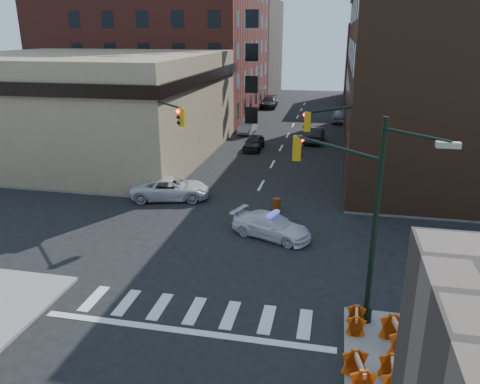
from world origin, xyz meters
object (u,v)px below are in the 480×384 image
at_px(pickup, 170,188).
at_px(parked_car_enear, 314,135).
at_px(pedestrian_a, 107,180).
at_px(barricade_se_a, 396,336).
at_px(barrel_bank, 174,190).
at_px(barrel_road, 277,205).
at_px(pedestrian_b, 138,169).
at_px(parked_car_wfar, 247,127).
at_px(police_car, 271,226).
at_px(parked_car_wnear, 254,142).
at_px(barricade_nw_a, 157,190).

bearing_deg(pickup, parked_car_enear, -38.32).
height_order(pedestrian_a, barricade_se_a, pedestrian_a).
relative_size(pickup, barrel_bank, 5.71).
xyz_separation_m(parked_car_enear, pedestrian_a, (-13.32, -19.20, 0.18)).
bearing_deg(barricade_se_a, barrel_road, 12.29).
relative_size(parked_car_enear, pedestrian_b, 2.51).
bearing_deg(parked_car_wfar, police_car, -73.45).
distance_m(pickup, barrel_road, 7.45).
height_order(parked_car_enear, barrel_road, parked_car_enear).
bearing_deg(barrel_road, barricade_se_a, -64.99).
bearing_deg(parked_car_wnear, pedestrian_b, -118.56).
distance_m(pickup, barrel_bank, 0.61).
bearing_deg(parked_car_wnear, barrel_road, -74.37).
distance_m(parked_car_enear, barricade_se_a, 33.34).
relative_size(parked_car_enear, barricade_se_a, 3.54).
height_order(police_car, barricade_nw_a, police_car).
height_order(parked_car_enear, pedestrian_a, pedestrian_a).
bearing_deg(barricade_nw_a, pickup, 20.44).
bearing_deg(pickup, police_car, -136.60).
xyz_separation_m(parked_car_wfar, barricade_nw_a, (-1.93, -22.60, -0.09)).
bearing_deg(pickup, barrel_bank, -22.27).
relative_size(pickup, pedestrian_a, 3.26).
bearing_deg(barrel_bank, parked_car_wfar, 87.56).
bearing_deg(pickup, pedestrian_a, 74.31).
bearing_deg(pedestrian_b, barricade_nw_a, -54.62).
height_order(barricade_se_a, barricade_nw_a, barricade_se_a).
relative_size(police_car, barrel_road, 5.11).
bearing_deg(barrel_bank, pedestrian_b, 147.02).
bearing_deg(pedestrian_a, parked_car_wnear, 65.54).
xyz_separation_m(pickup, parked_car_enear, (8.60, 19.31, 0.05)).
xyz_separation_m(pedestrian_a, barrel_road, (12.10, -1.05, -0.52)).
distance_m(pedestrian_a, barricade_se_a, 22.73).
distance_m(parked_car_wnear, pedestrian_b, 13.78).
relative_size(pedestrian_b, barrel_bank, 2.05).
xyz_separation_m(parked_car_wfar, barrel_road, (6.38, -23.35, -0.24)).
height_order(parked_car_wnear, barrel_bank, parked_car_wnear).
bearing_deg(parked_car_enear, parked_car_wfar, -18.01).
bearing_deg(barrel_road, police_car, -86.66).
height_order(pedestrian_b, barrel_road, pedestrian_b).
relative_size(barrel_road, barricade_se_a, 0.66).
height_order(police_car, pedestrian_a, pedestrian_a).
relative_size(pedestrian_a, barrel_road, 1.83).
bearing_deg(pedestrian_b, pedestrian_a, -116.94).
xyz_separation_m(barrel_road, barricade_se_a, (5.95, -12.75, 0.21)).
height_order(barrel_road, barricade_se_a, barricade_se_a).
bearing_deg(pickup, parked_car_wfar, -16.88).
distance_m(parked_car_wfar, pedestrian_b, 20.03).
distance_m(pickup, parked_car_wfar, 22.44).
bearing_deg(parked_car_wnear, barricade_se_a, -69.84).
relative_size(parked_car_enear, pedestrian_a, 2.93).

